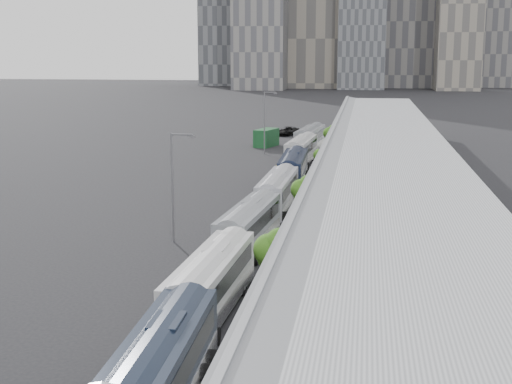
% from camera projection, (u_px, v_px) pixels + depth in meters
% --- Properties ---
extents(sidewalk, '(10.00, 170.00, 0.12)m').
position_uv_depth(sidewalk, '(343.00, 227.00, 64.73)').
color(sidewalk, gray).
rests_on(sidewalk, ground).
extents(lane_line, '(0.12, 160.00, 0.02)m').
position_uv_depth(lane_line, '(230.00, 224.00, 66.32)').
color(lane_line, gold).
rests_on(lane_line, ground).
extents(depot, '(12.45, 160.40, 7.20)m').
position_uv_depth(depot, '(389.00, 191.00, 63.47)').
color(depot, gray).
rests_on(depot, ground).
extents(bus_1, '(3.10, 13.63, 3.97)m').
position_uv_depth(bus_1, '(158.00, 383.00, 30.69)').
color(bus_1, black).
rests_on(bus_1, ground).
extents(bus_2, '(3.23, 13.27, 3.85)m').
position_uv_depth(bus_2, '(211.00, 288.00, 43.25)').
color(bus_2, silver).
rests_on(bus_2, ground).
extents(bus_3, '(3.61, 12.92, 3.73)m').
position_uv_depth(bus_3, '(249.00, 230.00, 57.66)').
color(bus_3, gray).
rests_on(bus_3, ground).
extents(bus_4, '(2.91, 13.12, 3.82)m').
position_uv_depth(bus_4, '(278.00, 195.00, 71.48)').
color(bus_4, '#ACADB6').
rests_on(bus_4, ground).
extents(bus_5, '(3.07, 13.51, 3.93)m').
position_uv_depth(bus_5, '(293.00, 172.00, 85.26)').
color(bus_5, black).
rests_on(bus_5, ground).
extents(bus_6, '(3.63, 13.59, 3.93)m').
position_uv_depth(bus_6, '(301.00, 153.00, 101.29)').
color(bus_6, '#BBBBBD').
rests_on(bus_6, ground).
extents(bus_7, '(4.10, 14.03, 4.04)m').
position_uv_depth(bus_7, '(310.00, 141.00, 114.85)').
color(bus_7, slate).
rests_on(bus_7, ground).
extents(tree_1, '(2.82, 2.82, 4.62)m').
position_uv_depth(tree_1, '(278.00, 248.00, 46.15)').
color(tree_1, black).
rests_on(tree_1, ground).
extents(tree_2, '(2.59, 2.59, 4.46)m').
position_uv_depth(tree_2, '(307.00, 189.00, 66.40)').
color(tree_2, black).
rests_on(tree_2, ground).
extents(tree_3, '(2.15, 2.15, 4.18)m').
position_uv_depth(tree_3, '(324.00, 156.00, 88.44)').
color(tree_3, black).
rests_on(tree_3, ground).
extents(tree_4, '(2.42, 2.42, 4.50)m').
position_uv_depth(tree_4, '(332.00, 133.00, 111.40)').
color(tree_4, black).
rests_on(tree_4, ground).
extents(street_lamp_near, '(2.04, 0.22, 9.20)m').
position_uv_depth(street_lamp_near, '(174.00, 180.00, 58.88)').
color(street_lamp_near, '#59595E').
rests_on(street_lamp_near, ground).
extents(street_lamp_far, '(2.04, 0.22, 9.75)m').
position_uv_depth(street_lamp_far, '(266.00, 119.00, 110.73)').
color(street_lamp_far, '#59595E').
rests_on(street_lamp_far, ground).
extents(shipping_container, '(3.88, 5.90, 2.96)m').
position_uv_depth(shipping_container, '(266.00, 138.00, 120.68)').
color(shipping_container, '#14411F').
rests_on(shipping_container, ground).
extents(suv, '(4.95, 6.58, 1.66)m').
position_uv_depth(suv, '(287.00, 131.00, 136.92)').
color(suv, black).
rests_on(suv, ground).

